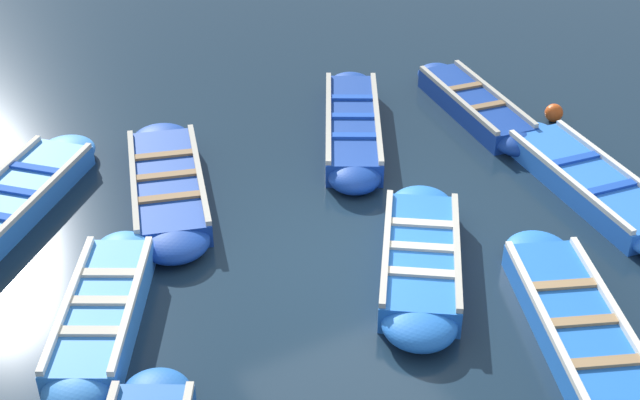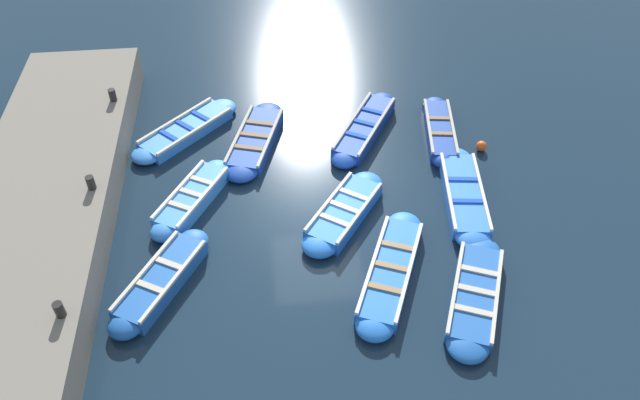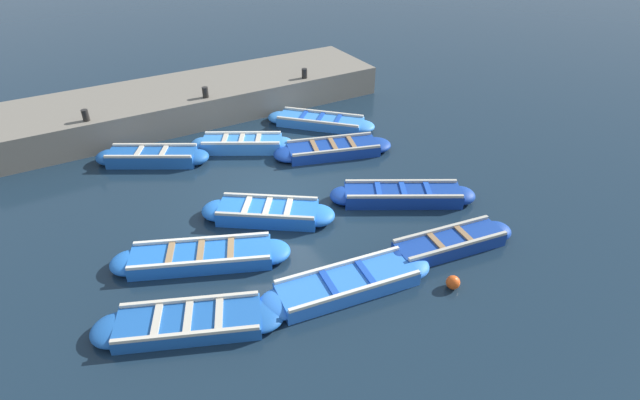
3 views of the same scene
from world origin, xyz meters
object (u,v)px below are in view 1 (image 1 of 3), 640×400
at_px(boat_mid_row, 14,200).
at_px(boat_centre, 590,183).
at_px(boat_outer_left, 421,259).
at_px(buoy_yellow_far, 345,162).
at_px(boat_broadside, 581,333).
at_px(boat_outer_right, 352,127).
at_px(boat_drifting, 167,186).
at_px(boat_stern_in, 102,315).
at_px(boat_alongside, 475,106).
at_px(buoy_orange_near, 554,113).

relative_size(boat_mid_row, boat_centre, 0.83).
distance_m(boat_outer_left, boat_centre, 3.19).
height_order(boat_centre, buoy_yellow_far, boat_centre).
relative_size(boat_broadside, boat_centre, 1.01).
relative_size(boat_outer_right, boat_drifting, 0.98).
bearing_deg(boat_outer_left, boat_mid_row, 136.55).
height_order(boat_drifting, buoy_yellow_far, boat_drifting).
distance_m(boat_outer_right, boat_stern_in, 5.49).
height_order(boat_outer_right, buoy_yellow_far, boat_outer_right).
height_order(boat_outer_right, boat_mid_row, boat_outer_right).
bearing_deg(boat_centre, boat_outer_left, -173.83).
bearing_deg(boat_alongside, boat_outer_right, 171.43).
height_order(boat_stern_in, boat_alongside, boat_stern_in).
xyz_separation_m(boat_broadside, boat_mid_row, (-4.93, 5.91, -0.01)).
relative_size(boat_alongside, buoy_yellow_far, 9.82).
xyz_separation_m(boat_centre, buoy_orange_near, (1.05, 1.95, -0.01)).
bearing_deg(boat_stern_in, boat_mid_row, 95.89).
height_order(boat_alongside, boat_drifting, boat_alongside).
bearing_deg(boat_centre, boat_drifting, 151.58).
relative_size(boat_alongside, boat_drifting, 0.90).
distance_m(boat_outer_left, buoy_orange_near, 4.81).
distance_m(boat_alongside, buoy_yellow_far, 2.86).
bearing_deg(boat_drifting, buoy_orange_near, -8.25).
distance_m(boat_broadside, buoy_orange_near, 5.49).
distance_m(boat_stern_in, buoy_orange_near, 8.16).
distance_m(boat_drifting, buoy_yellow_far, 2.63).
bearing_deg(boat_alongside, boat_drifting, 178.76).
height_order(boat_outer_left, boat_drifting, boat_outer_left).
height_order(boat_mid_row, buoy_yellow_far, boat_mid_row).
bearing_deg(boat_outer_right, boat_broadside, -92.60).
bearing_deg(buoy_yellow_far, buoy_orange_near, -3.97).
relative_size(boat_outer_left, boat_alongside, 0.95).
bearing_deg(buoy_orange_near, boat_outer_left, -151.52).
distance_m(boat_outer_left, boat_broadside, 2.16).
bearing_deg(buoy_yellow_far, boat_drifting, 165.52).
height_order(boat_outer_right, boat_drifting, boat_outer_right).
distance_m(boat_outer_right, boat_mid_row, 5.20).
height_order(boat_mid_row, boat_alongside, boat_alongside).
xyz_separation_m(boat_outer_right, boat_drifting, (-3.19, -0.21, -0.02)).
bearing_deg(boat_stern_in, buoy_orange_near, 9.88).
bearing_deg(boat_mid_row, boat_alongside, -6.30).
bearing_deg(boat_stern_in, boat_broadside, -32.06).
relative_size(boat_outer_left, boat_outer_right, 0.88).
bearing_deg(boat_centre, boat_alongside, 89.02).
relative_size(boat_mid_row, boat_drifting, 0.86).
height_order(boat_outer_right, boat_centre, boat_outer_right).
relative_size(boat_outer_right, boat_alongside, 1.09).
relative_size(boat_outer_right, boat_centre, 0.95).
bearing_deg(boat_outer_left, buoy_yellow_far, 80.93).
bearing_deg(buoy_yellow_far, boat_stern_in, -158.49).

